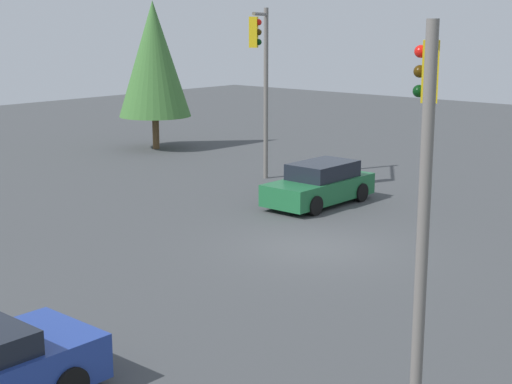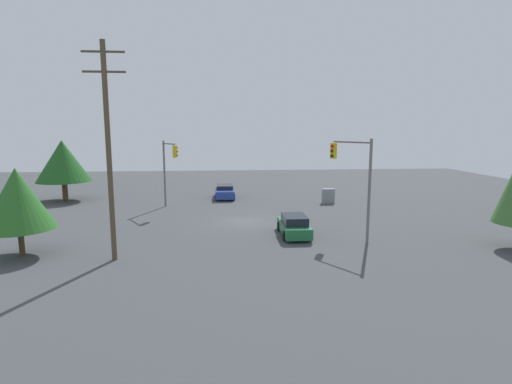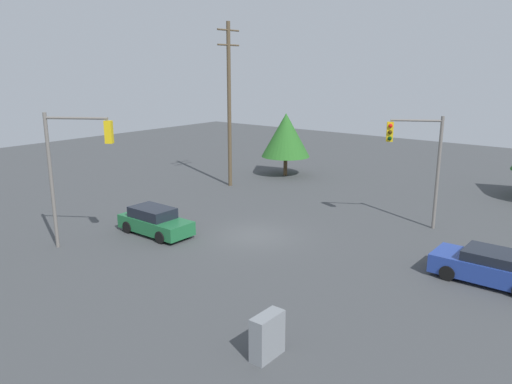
# 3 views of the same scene
# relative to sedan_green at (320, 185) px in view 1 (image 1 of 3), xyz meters

# --- Properties ---
(ground_plane) EXTENTS (80.00, 80.00, 0.00)m
(ground_plane) POSITION_rel_sedan_green_xyz_m (3.05, -4.35, -0.69)
(ground_plane) COLOR #424447
(sedan_green) EXTENTS (1.87, 4.26, 1.44)m
(sedan_green) POSITION_rel_sedan_green_xyz_m (0.00, 0.00, 0.00)
(sedan_green) COLOR #1E6638
(sedan_green) RESTS_ON ground_plane
(traffic_signal_main) EXTENTS (1.98, 2.88, 6.62)m
(traffic_signal_main) POSITION_rel_sedan_green_xyz_m (-3.68, 1.22, 3.79)
(traffic_signal_main) COLOR slate
(traffic_signal_main) RESTS_ON ground_plane
(traffic_signal_cross) EXTENTS (1.63, 2.63, 6.16)m
(traffic_signal_cross) POSITION_rel_sedan_green_xyz_m (9.65, -10.33, 3.47)
(traffic_signal_cross) COLOR slate
(traffic_signal_cross) RESTS_ON ground_plane
(tree_right) EXTENTS (3.48, 3.48, 7.08)m
(tree_right) POSITION_rel_sedan_green_xyz_m (-13.15, 4.28, 3.65)
(tree_right) COLOR brown
(tree_right) RESTS_ON ground_plane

